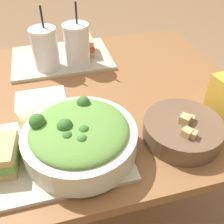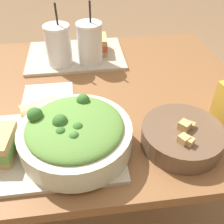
# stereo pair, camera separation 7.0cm
# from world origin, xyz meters

# --- Properties ---
(ground_plane) EXTENTS (12.00, 12.00, 0.00)m
(ground_plane) POSITION_xyz_m (0.00, 0.00, 0.00)
(ground_plane) COLOR #846647
(dining_table) EXTENTS (1.19, 0.85, 0.77)m
(dining_table) POSITION_xyz_m (0.00, 0.00, 0.65)
(dining_table) COLOR brown
(dining_table) RESTS_ON ground_plane
(tray_near) EXTENTS (0.38, 0.27, 0.01)m
(tray_near) POSITION_xyz_m (-0.06, -0.24, 0.77)
(tray_near) COLOR #BCB29E
(tray_near) RESTS_ON dining_table
(tray_far) EXTENTS (0.38, 0.27, 0.01)m
(tray_far) POSITION_xyz_m (0.03, 0.26, 0.77)
(tray_far) COLOR #BCB29E
(tray_far) RESTS_ON dining_table
(salad_bowl) EXTENTS (0.28, 0.28, 0.11)m
(salad_bowl) POSITION_xyz_m (0.02, -0.25, 0.83)
(salad_bowl) COLOR beige
(salad_bowl) RESTS_ON tray_near
(soup_bowl) EXTENTS (0.21, 0.21, 0.08)m
(soup_bowl) POSITION_xyz_m (0.29, -0.27, 0.80)
(soup_bowl) COLOR brown
(soup_bowl) RESTS_ON dining_table
(baguette_near) EXTENTS (0.12, 0.10, 0.07)m
(baguette_near) POSITION_xyz_m (-0.07, -0.14, 0.81)
(baguette_near) COLOR #DBBC84
(baguette_near) RESTS_ON tray_near
(sandwich_far) EXTENTS (0.11, 0.11, 0.06)m
(sandwich_far) POSITION_xyz_m (0.10, 0.27, 0.81)
(sandwich_far) COLOR tan
(sandwich_far) RESTS_ON tray_far
(drink_cup_dark) EXTENTS (0.09, 0.09, 0.23)m
(drink_cup_dark) POSITION_xyz_m (-0.03, 0.19, 0.85)
(drink_cup_dark) COLOR silver
(drink_cup_dark) RESTS_ON tray_far
(drink_cup_red) EXTENTS (0.09, 0.09, 0.23)m
(drink_cup_red) POSITION_xyz_m (0.09, 0.19, 0.85)
(drink_cup_red) COLOR silver
(drink_cup_red) RESTS_ON tray_far
(napkin_folded) EXTENTS (0.16, 0.11, 0.00)m
(napkin_folded) POSITION_xyz_m (-0.07, 0.01, 0.77)
(napkin_folded) COLOR white
(napkin_folded) RESTS_ON dining_table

